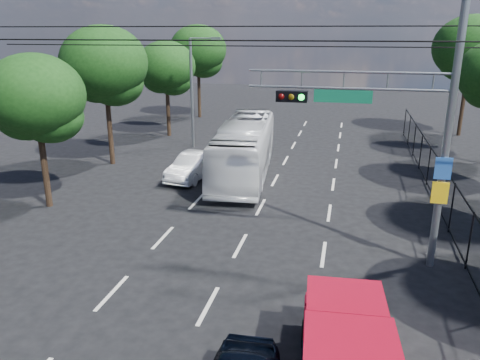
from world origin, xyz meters
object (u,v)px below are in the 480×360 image
(red_pickup, at_px, (347,357))
(signal_mast, at_px, (409,107))
(white_van, at_px, (193,166))
(white_bus, at_px, (245,148))

(red_pickup, bearing_deg, signal_mast, 77.66)
(red_pickup, distance_m, white_van, 16.21)
(white_bus, xyz_separation_m, white_van, (-2.48, -1.29, -0.78))
(red_pickup, bearing_deg, white_bus, 110.09)
(white_van, bearing_deg, red_pickup, -52.08)
(white_van, bearing_deg, signal_mast, -29.75)
(red_pickup, bearing_deg, white_van, 119.93)
(red_pickup, height_order, white_bus, white_bus)
(white_van, bearing_deg, white_bus, 35.44)
(white_bus, bearing_deg, red_pickup, -75.64)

